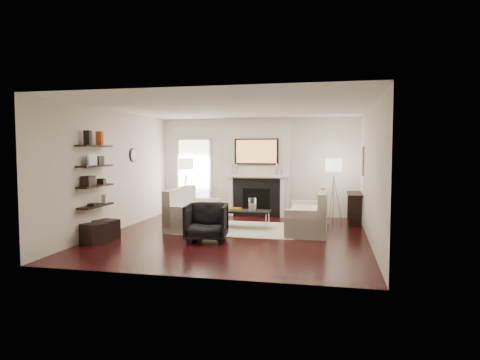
% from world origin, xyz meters
% --- Properties ---
extents(room_envelope, '(6.00, 6.00, 6.00)m').
position_xyz_m(room_envelope, '(0.00, 0.00, 1.35)').
color(room_envelope, black).
rests_on(room_envelope, ground).
extents(chimney_breast, '(1.80, 0.25, 2.70)m').
position_xyz_m(chimney_breast, '(0.00, 2.88, 1.35)').
color(chimney_breast, silver).
rests_on(chimney_breast, floor).
extents(fireplace_surround, '(1.30, 0.02, 1.04)m').
position_xyz_m(fireplace_surround, '(0.00, 2.74, 0.52)').
color(fireplace_surround, black).
rests_on(fireplace_surround, floor).
extents(firebox, '(0.75, 0.02, 0.65)m').
position_xyz_m(firebox, '(0.00, 2.73, 0.45)').
color(firebox, black).
rests_on(firebox, floor).
extents(mantel_pilaster_l, '(0.12, 0.08, 1.10)m').
position_xyz_m(mantel_pilaster_l, '(-0.72, 2.71, 0.55)').
color(mantel_pilaster_l, white).
rests_on(mantel_pilaster_l, floor).
extents(mantel_pilaster_r, '(0.12, 0.08, 1.10)m').
position_xyz_m(mantel_pilaster_r, '(0.72, 2.71, 0.55)').
color(mantel_pilaster_r, white).
rests_on(mantel_pilaster_r, floor).
extents(mantel_shelf, '(1.70, 0.18, 0.07)m').
position_xyz_m(mantel_shelf, '(0.00, 2.69, 1.12)').
color(mantel_shelf, white).
rests_on(mantel_shelf, chimney_breast).
extents(tv_body, '(1.20, 0.06, 0.70)m').
position_xyz_m(tv_body, '(0.00, 2.71, 1.78)').
color(tv_body, black).
rests_on(tv_body, chimney_breast).
extents(tv_screen, '(1.10, 0.00, 0.62)m').
position_xyz_m(tv_screen, '(0.00, 2.68, 1.78)').
color(tv_screen, '#BF723F').
rests_on(tv_screen, tv_body).
extents(candlestick_l_tall, '(0.04, 0.04, 0.30)m').
position_xyz_m(candlestick_l_tall, '(-0.55, 2.70, 1.30)').
color(candlestick_l_tall, silver).
rests_on(candlestick_l_tall, mantel_shelf).
extents(candlestick_l_short, '(0.04, 0.04, 0.24)m').
position_xyz_m(candlestick_l_short, '(-0.68, 2.70, 1.27)').
color(candlestick_l_short, silver).
rests_on(candlestick_l_short, mantel_shelf).
extents(candlestick_r_tall, '(0.04, 0.04, 0.30)m').
position_xyz_m(candlestick_r_tall, '(0.55, 2.70, 1.30)').
color(candlestick_r_tall, silver).
rests_on(candlestick_r_tall, mantel_shelf).
extents(candlestick_r_short, '(0.04, 0.04, 0.24)m').
position_xyz_m(candlestick_r_short, '(0.68, 2.70, 1.27)').
color(candlestick_r_short, silver).
rests_on(candlestick_r_short, mantel_shelf).
extents(hallway_panel, '(0.90, 0.02, 2.10)m').
position_xyz_m(hallway_panel, '(-1.85, 2.98, 1.05)').
color(hallway_panel, white).
rests_on(hallway_panel, floor).
extents(door_trim_l, '(0.06, 0.06, 2.16)m').
position_xyz_m(door_trim_l, '(-2.33, 2.96, 1.05)').
color(door_trim_l, white).
rests_on(door_trim_l, floor).
extents(door_trim_r, '(0.06, 0.06, 2.16)m').
position_xyz_m(door_trim_r, '(-1.37, 2.96, 1.05)').
color(door_trim_r, white).
rests_on(door_trim_r, floor).
extents(door_trim_top, '(1.02, 0.06, 0.06)m').
position_xyz_m(door_trim_top, '(-1.85, 2.96, 2.13)').
color(door_trim_top, white).
rests_on(door_trim_top, wall_back).
extents(rug, '(2.60, 2.00, 0.01)m').
position_xyz_m(rug, '(-0.03, 0.83, 0.01)').
color(rug, '#BDB69A').
rests_on(rug, floor).
extents(loveseat_left_base, '(0.85, 1.80, 0.42)m').
position_xyz_m(loveseat_left_base, '(-1.15, 0.80, 0.21)').
color(loveseat_left_base, beige).
rests_on(loveseat_left_base, floor).
extents(loveseat_left_back, '(0.18, 1.80, 0.80)m').
position_xyz_m(loveseat_left_back, '(-1.49, 0.80, 0.53)').
color(loveseat_left_back, beige).
rests_on(loveseat_left_back, floor).
extents(loveseat_left_arm_n, '(0.85, 0.18, 0.60)m').
position_xyz_m(loveseat_left_arm_n, '(-1.15, -0.01, 0.30)').
color(loveseat_left_arm_n, beige).
rests_on(loveseat_left_arm_n, floor).
extents(loveseat_left_arm_s, '(0.85, 0.18, 0.60)m').
position_xyz_m(loveseat_left_arm_s, '(-1.15, 1.61, 0.30)').
color(loveseat_left_arm_s, beige).
rests_on(loveseat_left_arm_s, floor).
extents(loveseat_left_cushion, '(0.63, 1.44, 0.10)m').
position_xyz_m(loveseat_left_cushion, '(-1.10, 0.80, 0.47)').
color(loveseat_left_cushion, beige).
rests_on(loveseat_left_cushion, loveseat_left_base).
extents(pillow_left_orange, '(0.10, 0.42, 0.42)m').
position_xyz_m(pillow_left_orange, '(-1.49, 1.10, 0.73)').
color(pillow_left_orange, '#B33B16').
rests_on(pillow_left_orange, loveseat_left_cushion).
extents(pillow_left_charcoal, '(0.10, 0.40, 0.40)m').
position_xyz_m(pillow_left_charcoal, '(-1.49, 0.50, 0.72)').
color(pillow_left_charcoal, black).
rests_on(pillow_left_charcoal, loveseat_left_cushion).
extents(loveseat_right_base, '(0.85, 1.80, 0.42)m').
position_xyz_m(loveseat_right_base, '(1.49, 0.82, 0.21)').
color(loveseat_right_base, beige).
rests_on(loveseat_right_base, floor).
extents(loveseat_right_back, '(0.18, 1.80, 0.80)m').
position_xyz_m(loveseat_right_back, '(1.82, 0.82, 0.53)').
color(loveseat_right_back, beige).
rests_on(loveseat_right_back, floor).
extents(loveseat_right_arm_n, '(0.85, 0.18, 0.60)m').
position_xyz_m(loveseat_right_arm_n, '(1.49, 0.01, 0.30)').
color(loveseat_right_arm_n, beige).
rests_on(loveseat_right_arm_n, floor).
extents(loveseat_right_arm_s, '(0.85, 0.18, 0.60)m').
position_xyz_m(loveseat_right_arm_s, '(1.49, 1.63, 0.30)').
color(loveseat_right_arm_s, beige).
rests_on(loveseat_right_arm_s, floor).
extents(loveseat_right_cushion, '(0.63, 1.44, 0.10)m').
position_xyz_m(loveseat_right_cushion, '(1.44, 0.82, 0.47)').
color(loveseat_right_cushion, beige).
rests_on(loveseat_right_cushion, loveseat_right_base).
extents(pillow_right_orange, '(0.10, 0.42, 0.42)m').
position_xyz_m(pillow_right_orange, '(1.82, 1.12, 0.73)').
color(pillow_right_orange, '#B33B16').
rests_on(pillow_right_orange, loveseat_right_cushion).
extents(pillow_right_charcoal, '(0.10, 0.40, 0.40)m').
position_xyz_m(pillow_right_charcoal, '(1.82, 0.52, 0.72)').
color(pillow_right_charcoal, black).
rests_on(pillow_right_charcoal, loveseat_right_cushion).
extents(coffee_table, '(1.10, 0.55, 0.04)m').
position_xyz_m(coffee_table, '(0.08, 0.93, 0.40)').
color(coffee_table, black).
rests_on(coffee_table, floor).
extents(coffee_leg_nw, '(0.02, 0.02, 0.38)m').
position_xyz_m(coffee_leg_nw, '(-0.42, 0.71, 0.19)').
color(coffee_leg_nw, silver).
rests_on(coffee_leg_nw, floor).
extents(coffee_leg_ne, '(0.02, 0.02, 0.38)m').
position_xyz_m(coffee_leg_ne, '(0.58, 0.71, 0.19)').
color(coffee_leg_ne, silver).
rests_on(coffee_leg_ne, floor).
extents(coffee_leg_sw, '(0.02, 0.02, 0.38)m').
position_xyz_m(coffee_leg_sw, '(-0.42, 1.15, 0.19)').
color(coffee_leg_sw, silver).
rests_on(coffee_leg_sw, floor).
extents(coffee_leg_se, '(0.02, 0.02, 0.38)m').
position_xyz_m(coffee_leg_se, '(0.58, 1.15, 0.19)').
color(coffee_leg_se, silver).
rests_on(coffee_leg_se, floor).
extents(hurricane_glass, '(0.18, 0.18, 0.31)m').
position_xyz_m(hurricane_glass, '(0.23, 0.93, 0.56)').
color(hurricane_glass, white).
rests_on(hurricane_glass, coffee_table).
extents(hurricane_candle, '(0.11, 0.11, 0.17)m').
position_xyz_m(hurricane_candle, '(0.23, 0.93, 0.50)').
color(hurricane_candle, white).
rests_on(hurricane_candle, coffee_table).
extents(copper_bowl, '(0.30, 0.30, 0.05)m').
position_xyz_m(copper_bowl, '(-0.17, 0.93, 0.45)').
color(copper_bowl, '#C48620').
rests_on(copper_bowl, coffee_table).
extents(armchair, '(0.89, 0.84, 0.82)m').
position_xyz_m(armchair, '(-0.44, -0.56, 0.41)').
color(armchair, black).
rests_on(armchair, floor).
extents(lamp_left_post, '(0.02, 0.02, 1.20)m').
position_xyz_m(lamp_left_post, '(-1.85, 2.25, 0.60)').
color(lamp_left_post, silver).
rests_on(lamp_left_post, floor).
extents(lamp_left_shade, '(0.40, 0.40, 0.30)m').
position_xyz_m(lamp_left_shade, '(-1.85, 2.25, 1.45)').
color(lamp_left_shade, white).
rests_on(lamp_left_shade, lamp_left_post).
extents(lamp_left_leg_a, '(0.25, 0.02, 1.23)m').
position_xyz_m(lamp_left_leg_a, '(-1.74, 2.25, 0.60)').
color(lamp_left_leg_a, silver).
rests_on(lamp_left_leg_a, floor).
extents(lamp_left_leg_b, '(0.14, 0.22, 1.23)m').
position_xyz_m(lamp_left_leg_b, '(-1.91, 2.35, 0.60)').
color(lamp_left_leg_b, silver).
rests_on(lamp_left_leg_b, floor).
extents(lamp_left_leg_c, '(0.14, 0.22, 1.23)m').
position_xyz_m(lamp_left_leg_c, '(-1.91, 2.16, 0.60)').
color(lamp_left_leg_c, silver).
rests_on(lamp_left_leg_c, floor).
extents(lamp_right_post, '(0.02, 0.02, 1.20)m').
position_xyz_m(lamp_right_post, '(2.05, 2.09, 0.60)').
color(lamp_right_post, silver).
rests_on(lamp_right_post, floor).
extents(lamp_right_shade, '(0.40, 0.40, 0.30)m').
position_xyz_m(lamp_right_shade, '(2.05, 2.09, 1.45)').
color(lamp_right_shade, white).
rests_on(lamp_right_shade, lamp_right_post).
extents(lamp_right_leg_a, '(0.25, 0.02, 1.23)m').
position_xyz_m(lamp_right_leg_a, '(2.16, 2.09, 0.60)').
color(lamp_right_leg_a, silver).
rests_on(lamp_right_leg_a, floor).
extents(lamp_right_leg_b, '(0.14, 0.22, 1.23)m').
position_xyz_m(lamp_right_leg_b, '(2.00, 2.19, 0.60)').
color(lamp_right_leg_b, silver).
rests_on(lamp_right_leg_b, floor).
extents(lamp_right_leg_c, '(0.14, 0.22, 1.23)m').
position_xyz_m(lamp_right_leg_c, '(1.99, 2.00, 0.60)').
color(lamp_right_leg_c, silver).
rests_on(lamp_right_leg_c, floor).
extents(console_top, '(0.35, 1.20, 0.04)m').
position_xyz_m(console_top, '(2.57, 2.23, 0.73)').
color(console_top, black).
rests_on(console_top, floor).
extents(console_leg_n, '(0.30, 0.04, 0.71)m').
position_xyz_m(console_leg_n, '(2.57, 1.68, 0.35)').
color(console_leg_n, black).
rests_on(console_leg_n, floor).
extents(console_leg_s, '(0.30, 0.04, 0.71)m').
position_xyz_m(console_leg_s, '(2.57, 2.78, 0.35)').
color(console_leg_s, black).
rests_on(console_leg_s, floor).
extents(wall_art, '(0.03, 0.70, 0.70)m').
position_xyz_m(wall_art, '(2.73, 2.05, 1.55)').
color(wall_art, '#A77653').
rests_on(wall_art, wall_right).
extents(shelf_bottom, '(0.25, 1.00, 0.03)m').
position_xyz_m(shelf_bottom, '(-2.62, -1.00, 0.70)').
color(shelf_bottom, black).
rests_on(shelf_bottom, wall_left).
extents(shelf_lower, '(0.25, 1.00, 0.04)m').
position_xyz_m(shelf_lower, '(-2.62, -1.00, 1.10)').
color(shelf_lower, black).
rests_on(shelf_lower, wall_left).
extents(shelf_upper, '(0.25, 1.00, 0.04)m').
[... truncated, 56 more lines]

